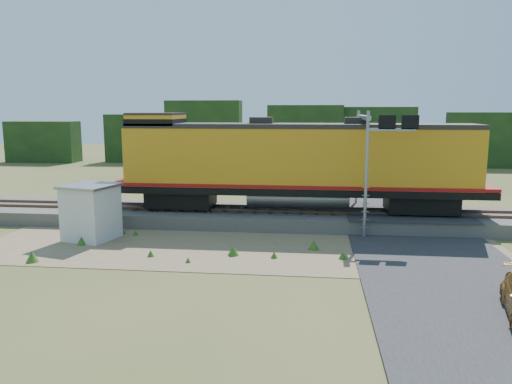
# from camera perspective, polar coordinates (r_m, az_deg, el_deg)

# --- Properties ---
(ground) EXTENTS (140.00, 140.00, 0.00)m
(ground) POSITION_cam_1_polar(r_m,az_deg,el_deg) (24.14, 2.69, -6.87)
(ground) COLOR #475123
(ground) RESTS_ON ground
(ballast) EXTENTS (70.00, 5.00, 0.80)m
(ballast) POSITION_cam_1_polar(r_m,az_deg,el_deg) (29.85, 3.47, -2.90)
(ballast) COLOR slate
(ballast) RESTS_ON ground
(rails) EXTENTS (70.00, 1.54, 0.16)m
(rails) POSITION_cam_1_polar(r_m,az_deg,el_deg) (29.75, 3.48, -2.00)
(rails) COLOR brown
(rails) RESTS_ON ballast
(dirt_shoulder) EXTENTS (26.00, 8.00, 0.03)m
(dirt_shoulder) POSITION_cam_1_polar(r_m,az_deg,el_deg) (24.82, -1.87, -6.37)
(dirt_shoulder) COLOR #8C7754
(dirt_shoulder) RESTS_ON ground
(road) EXTENTS (7.00, 66.00, 0.86)m
(road) POSITION_cam_1_polar(r_m,az_deg,el_deg) (25.38, 18.88, -6.35)
(road) COLOR #38383A
(road) RESTS_ON ground
(tree_line_north) EXTENTS (130.00, 3.00, 6.50)m
(tree_line_north) POSITION_cam_1_polar(r_m,az_deg,el_deg) (61.25, 5.12, 5.96)
(tree_line_north) COLOR #143412
(tree_line_north) RESTS_ON ground
(weed_clumps) EXTENTS (15.00, 6.20, 0.56)m
(weed_clumps) POSITION_cam_1_polar(r_m,az_deg,el_deg) (24.70, -5.48, -6.52)
(weed_clumps) COLOR #33601B
(weed_clumps) RESTS_ON ground
(locomotive) EXTENTS (21.72, 3.31, 5.60)m
(locomotive) POSITION_cam_1_polar(r_m,az_deg,el_deg) (29.30, 4.24, 3.45)
(locomotive) COLOR black
(locomotive) RESTS_ON rails
(shed) EXTENTS (3.00, 3.00, 2.92)m
(shed) POSITION_cam_1_polar(r_m,az_deg,el_deg) (27.44, -18.34, -2.17)
(shed) COLOR silver
(shed) RESTS_ON ground
(signal_gantry) EXTENTS (2.65, 6.20, 6.70)m
(signal_gantry) POSITION_cam_1_polar(r_m,az_deg,el_deg) (28.69, 12.83, 5.76)
(signal_gantry) COLOR gray
(signal_gantry) RESTS_ON ground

